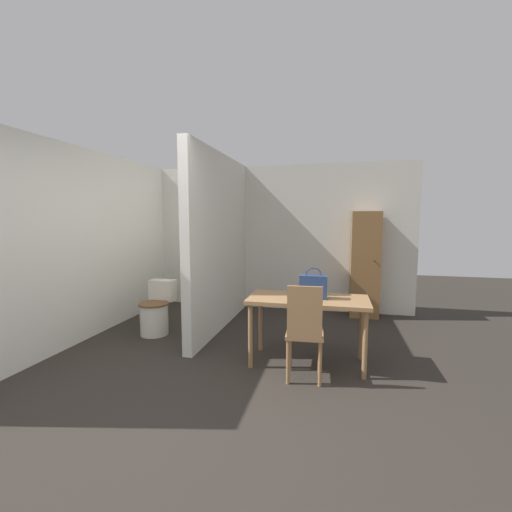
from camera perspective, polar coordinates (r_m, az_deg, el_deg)
name	(u,v)px	position (r m, az deg, el deg)	size (l,w,h in m)	color
ground_plane	(175,422)	(3.05, -13.33, -25.39)	(16.00, 16.00, 0.00)	#2D2823
wall_back	(267,238)	(6.09, 1.86, 3.06)	(4.97, 0.12, 2.50)	silver
wall_left	(96,243)	(5.24, -25.07, 1.95)	(0.12, 4.59, 2.50)	silver
partition_wall	(220,242)	(4.99, -5.98, 2.32)	(0.12, 2.40, 2.50)	silver
dining_table	(308,306)	(3.79, 8.66, -8.17)	(1.29, 0.62, 0.74)	#997047
wooden_chair	(305,330)	(3.42, 8.11, -12.08)	(0.38, 0.38, 0.97)	#997047
toilet	(156,312)	(5.01, -16.28, -8.92)	(0.40, 0.55, 0.71)	silver
handbag	(313,286)	(3.73, 9.53, -5.02)	(0.29, 0.12, 0.34)	navy
wooden_cabinet	(365,265)	(5.78, 17.72, -1.37)	(0.45, 0.36, 1.70)	brown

